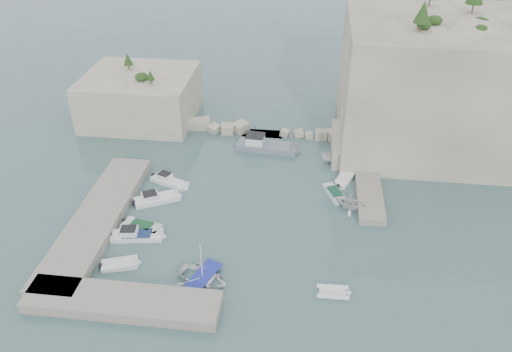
# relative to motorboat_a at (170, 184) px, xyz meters

# --- Properties ---
(ground) EXTENTS (400.00, 400.00, 0.00)m
(ground) POSITION_rel_motorboat_a_xyz_m (11.03, -7.49, 0.00)
(ground) COLOR #456668
(ground) RESTS_ON ground
(cliff_east) EXTENTS (26.00, 22.00, 17.00)m
(cliff_east) POSITION_rel_motorboat_a_xyz_m (34.03, 15.51, 8.50)
(cliff_east) COLOR beige
(cliff_east) RESTS_ON ground
(cliff_terrace) EXTENTS (8.00, 10.00, 2.50)m
(cliff_terrace) POSITION_rel_motorboat_a_xyz_m (24.03, 10.51, 1.25)
(cliff_terrace) COLOR beige
(cliff_terrace) RESTS_ON ground
(outcrop_west) EXTENTS (16.00, 14.00, 7.00)m
(outcrop_west) POSITION_rel_motorboat_a_xyz_m (-8.97, 17.51, 3.50)
(outcrop_west) COLOR beige
(outcrop_west) RESTS_ON ground
(quay_west) EXTENTS (5.00, 24.00, 1.10)m
(quay_west) POSITION_rel_motorboat_a_xyz_m (-5.97, -8.49, 0.55)
(quay_west) COLOR #9E9689
(quay_west) RESTS_ON ground
(quay_south) EXTENTS (18.00, 4.00, 1.10)m
(quay_south) POSITION_rel_motorboat_a_xyz_m (1.03, -19.99, 0.55)
(quay_south) COLOR #9E9689
(quay_south) RESTS_ON ground
(ledge_east) EXTENTS (3.00, 16.00, 0.80)m
(ledge_east) POSITION_rel_motorboat_a_xyz_m (24.53, 2.51, 0.40)
(ledge_east) COLOR #9E9689
(ledge_east) RESTS_ON ground
(breakwater) EXTENTS (28.00, 3.00, 1.40)m
(breakwater) POSITION_rel_motorboat_a_xyz_m (10.03, 14.51, 0.70)
(breakwater) COLOR beige
(breakwater) RESTS_ON ground
(motorboat_a) EXTENTS (5.69, 3.64, 1.40)m
(motorboat_a) POSITION_rel_motorboat_a_xyz_m (0.00, 0.00, 0.00)
(motorboat_a) COLOR white
(motorboat_a) RESTS_ON ground
(motorboat_b) EXTENTS (6.07, 4.39, 1.40)m
(motorboat_b) POSITION_rel_motorboat_a_xyz_m (-0.52, -3.72, 0.00)
(motorboat_b) COLOR white
(motorboat_b) RESTS_ON ground
(motorboat_c) EXTENTS (5.04, 2.85, 0.70)m
(motorboat_c) POSITION_rel_motorboat_a_xyz_m (-0.72, -8.92, 0.00)
(motorboat_c) COLOR silver
(motorboat_c) RESTS_ON ground
(motorboat_d) EXTENTS (6.21, 2.68, 1.40)m
(motorboat_d) POSITION_rel_motorboat_a_xyz_m (-0.73, -10.55, 0.00)
(motorboat_d) COLOR white
(motorboat_d) RESTS_ON ground
(motorboat_e) EXTENTS (4.21, 2.83, 0.70)m
(motorboat_e) POSITION_rel_motorboat_a_xyz_m (-1.06, -15.00, 0.00)
(motorboat_e) COLOR silver
(motorboat_e) RESTS_ON ground
(rowboat) EXTENTS (6.28, 5.40, 1.10)m
(rowboat) POSITION_rel_motorboat_a_xyz_m (7.58, -15.91, 0.00)
(rowboat) COLOR white
(rowboat) RESTS_ON ground
(inflatable_dinghy) EXTENTS (3.32, 1.67, 0.44)m
(inflatable_dinghy) POSITION_rel_motorboat_a_xyz_m (20.07, -16.08, 0.00)
(inflatable_dinghy) COLOR silver
(inflatable_dinghy) RESTS_ON ground
(tender_east_a) EXTENTS (4.57, 4.23, 1.99)m
(tender_east_a) POSITION_rel_motorboat_a_xyz_m (22.26, -2.43, 0.00)
(tender_east_a) COLOR silver
(tender_east_a) RESTS_ON ground
(tender_east_b) EXTENTS (3.17, 4.76, 0.70)m
(tender_east_b) POSITION_rel_motorboat_a_xyz_m (20.41, -0.02, 0.00)
(tender_east_b) COLOR silver
(tender_east_b) RESTS_ON ground
(tender_east_c) EXTENTS (3.44, 5.23, 0.70)m
(tender_east_c) POSITION_rel_motorboat_a_xyz_m (21.74, 3.51, 0.00)
(tender_east_c) COLOR white
(tender_east_c) RESTS_ON ground
(tender_east_d) EXTENTS (4.51, 2.68, 1.64)m
(tender_east_d) POSITION_rel_motorboat_a_xyz_m (20.67, 7.92, 0.00)
(tender_east_d) COLOR white
(tender_east_d) RESTS_ON ground
(work_boat) EXTENTS (9.32, 3.47, 2.20)m
(work_boat) POSITION_rel_motorboat_a_xyz_m (11.17, 9.94, 0.00)
(work_boat) COLOR slate
(work_boat) RESTS_ON ground
(rowboat_mast) EXTENTS (0.10, 0.10, 4.20)m
(rowboat_mast) POSITION_rel_motorboat_a_xyz_m (7.58, -15.91, 2.65)
(rowboat_mast) COLOR white
(rowboat_mast) RESTS_ON rowboat
(vegetation) EXTENTS (53.48, 13.88, 13.40)m
(vegetation) POSITION_rel_motorboat_a_xyz_m (28.86, 16.91, 17.93)
(vegetation) COLOR #1E4219
(vegetation) RESTS_ON ground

